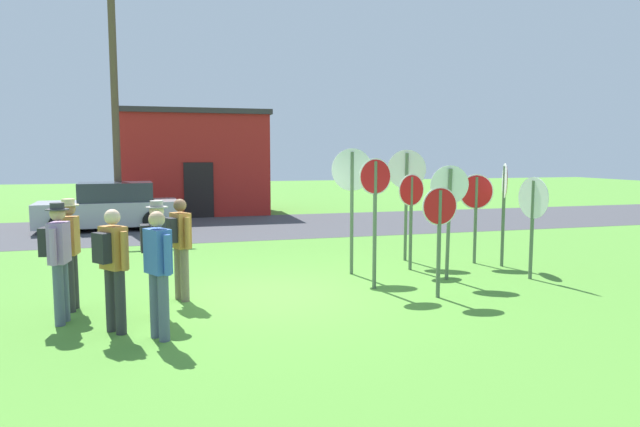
% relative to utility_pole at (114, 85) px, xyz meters
% --- Properties ---
extents(ground_plane, '(80.00, 80.00, 0.00)m').
position_rel_utility_pole_xyz_m(ground_plane, '(3.20, -10.67, -4.68)').
color(ground_plane, '#518E33').
extents(street_asphalt, '(60.00, 6.40, 0.01)m').
position_rel_utility_pole_xyz_m(street_asphalt, '(3.20, -1.42, -4.67)').
color(street_asphalt, '#424247').
rests_on(street_asphalt, ground).
extents(building_background, '(5.72, 4.28, 4.15)m').
position_rel_utility_pole_xyz_m(building_background, '(2.76, 3.71, -2.60)').
color(building_background, '#B2231E').
rests_on(building_background, ground).
extents(utility_pole, '(1.80, 0.24, 8.98)m').
position_rel_utility_pole_xyz_m(utility_pole, '(0.00, 0.00, 0.00)').
color(utility_pole, brown).
rests_on(utility_pole, ground).
extents(parked_car_on_street, '(4.40, 2.22, 1.51)m').
position_rel_utility_pole_xyz_m(parked_car_on_street, '(-0.19, -0.92, -3.99)').
color(parked_car_on_street, '#A5A8AD').
rests_on(parked_car_on_street, ground).
extents(stop_sign_far_back, '(0.34, 0.67, 2.22)m').
position_rel_utility_pole_xyz_m(stop_sign_far_back, '(8.52, -9.53, -3.16)').
color(stop_sign_far_back, '#51664C').
rests_on(stop_sign_far_back, ground).
extents(stop_sign_leaning_left, '(0.85, 0.27, 2.51)m').
position_rel_utility_pole_xyz_m(stop_sign_leaning_left, '(6.76, -8.39, -2.93)').
color(stop_sign_leaning_left, '#51664C').
rests_on(stop_sign_leaning_left, ground).
extents(stop_sign_tallest, '(0.64, 0.20, 2.01)m').
position_rel_utility_pole_xyz_m(stop_sign_tallest, '(6.45, -9.33, -3.33)').
color(stop_sign_tallest, '#51664C').
rests_on(stop_sign_tallest, ground).
extents(stop_sign_nearest, '(0.76, 0.18, 1.98)m').
position_rel_utility_pole_xyz_m(stop_sign_nearest, '(8.12, -9.07, -3.33)').
color(stop_sign_nearest, '#51664C').
rests_on(stop_sign_nearest, ground).
extents(stop_sign_leaning_right, '(0.65, 0.08, 1.88)m').
position_rel_utility_pole_xyz_m(stop_sign_leaning_right, '(5.94, -11.56, -3.42)').
color(stop_sign_leaning_right, '#51664C').
rests_on(stop_sign_leaning_right, ground).
extents(stop_sign_rear_right, '(0.84, 0.07, 2.53)m').
position_rel_utility_pole_xyz_m(stop_sign_rear_right, '(5.12, -9.40, -2.92)').
color(stop_sign_rear_right, '#51664C').
rests_on(stop_sign_rear_right, ground).
extents(stop_sign_center_cluster, '(0.64, 0.12, 2.35)m').
position_rel_utility_pole_xyz_m(stop_sign_center_cluster, '(5.13, -10.67, -3.11)').
color(stop_sign_center_cluster, '#51664C').
rests_on(stop_sign_center_cluster, ground).
extents(stop_sign_low_front, '(0.74, 0.20, 2.21)m').
position_rel_utility_pole_xyz_m(stop_sign_low_front, '(6.74, -10.40, -3.17)').
color(stop_sign_low_front, '#51664C').
rests_on(stop_sign_low_front, ground).
extents(stop_sign_rear_left, '(0.10, 0.80, 1.98)m').
position_rel_utility_pole_xyz_m(stop_sign_rear_left, '(8.34, -10.76, -3.33)').
color(stop_sign_rear_left, '#51664C').
rests_on(stop_sign_rear_left, ground).
extents(person_on_left, '(0.41, 0.57, 1.74)m').
position_rel_utility_pole_xyz_m(person_on_left, '(1.38, -11.44, -3.67)').
color(person_on_left, '#7A6B56').
rests_on(person_on_left, ground).
extents(person_in_teal, '(0.37, 0.51, 1.69)m').
position_rel_utility_pole_xyz_m(person_in_teal, '(1.42, -12.52, -3.73)').
color(person_in_teal, '#4C5670').
rests_on(person_in_teal, ground).
extents(person_in_blue, '(0.45, 0.53, 1.69)m').
position_rel_utility_pole_xyz_m(person_in_blue, '(1.74, -10.58, -3.69)').
color(person_in_blue, '#7A6B56').
rests_on(person_in_blue, ground).
extents(person_near_signs, '(0.47, 0.48, 1.69)m').
position_rel_utility_pole_xyz_m(person_near_signs, '(0.83, -12.10, -3.69)').
color(person_near_signs, '#2D2D33').
rests_on(person_near_signs, ground).
extents(person_holding_notes, '(0.41, 0.56, 1.74)m').
position_rel_utility_pole_xyz_m(person_holding_notes, '(0.04, -11.43, -3.67)').
color(person_holding_notes, '#4C5670').
rests_on(person_holding_notes, ground).
extents(person_with_sunhat, '(0.32, 0.57, 1.74)m').
position_rel_utility_pole_xyz_m(person_with_sunhat, '(0.10, -10.74, -3.69)').
color(person_with_sunhat, '#2D2D33').
rests_on(person_with_sunhat, ground).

